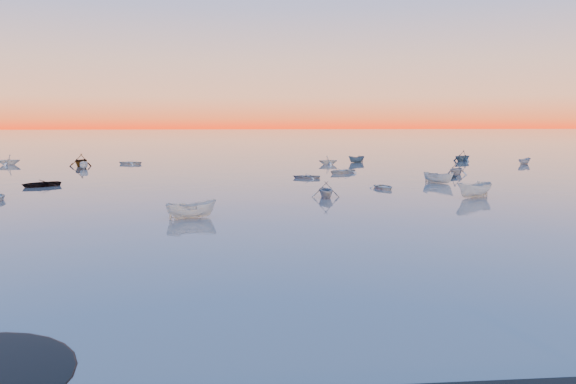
{
  "coord_description": "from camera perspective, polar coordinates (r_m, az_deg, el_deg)",
  "views": [
    {
      "loc": [
        -3.75,
        -17.83,
        7.59
      ],
      "look_at": [
        0.4,
        28.0,
        1.59
      ],
      "focal_mm": 35.0,
      "sensor_mm": 36.0,
      "label": 1
    }
  ],
  "objects": [
    {
      "name": "ground",
      "position": [
        118.14,
        -3.35,
        3.73
      ],
      "size": [
        600.0,
        600.0,
        0.0
      ],
      "primitive_type": "plane",
      "color": "#6D615B",
      "rests_on": "ground"
    },
    {
      "name": "mud_lobes",
      "position": [
        18.84,
        7.04,
        -16.36
      ],
      "size": [
        140.0,
        6.0,
        0.07
      ],
      "primitive_type": null,
      "color": "black",
      "rests_on": "ground"
    },
    {
      "name": "moored_fleet",
      "position": [
        71.34,
        -2.13,
        1.31
      ],
      "size": [
        124.0,
        58.0,
        1.2
      ],
      "primitive_type": null,
      "color": "silver",
      "rests_on": "ground"
    },
    {
      "name": "boat_near_center",
      "position": [
        43.97,
        -9.78,
        -2.62
      ],
      "size": [
        2.67,
        4.24,
        1.36
      ],
      "primitive_type": "imported",
      "rotation": [
        0.0,
        0.0,
        1.85
      ],
      "color": "silver",
      "rests_on": "ground"
    },
    {
      "name": "boat_near_right",
      "position": [
        54.84,
        3.88,
        -0.55
      ],
      "size": [
        3.52,
        1.64,
        1.22
      ],
      "primitive_type": "imported",
      "rotation": [
        0.0,
        0.0,
        3.12
      ],
      "color": "gray",
      "rests_on": "ground"
    }
  ]
}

